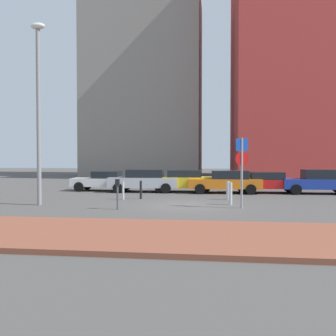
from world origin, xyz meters
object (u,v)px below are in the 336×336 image
(parked_car_orange, at_px, (226,181))
(parked_car_blue, at_px, (318,181))
(traffic_bollard_mid, at_px, (228,190))
(parking_meter, at_px, (117,190))
(traffic_bollard_edge, at_px, (123,191))
(parked_car_white, at_px, (104,181))
(traffic_bollard_near, at_px, (141,190))
(street_lamp, at_px, (38,101))
(parked_car_silver, at_px, (144,180))
(parked_car_yellow, at_px, (183,180))
(parked_car_red, at_px, (267,182))
(traffic_bollard_far, at_px, (230,194))
(parking_sign_post, at_px, (242,164))

(parked_car_orange, xyz_separation_m, parked_car_blue, (5.72, 0.24, 0.02))
(parked_car_blue, relative_size, traffic_bollard_mid, 4.31)
(parked_car_blue, xyz_separation_m, parking_meter, (-10.67, -8.27, 0.08))
(parked_car_orange, bearing_deg, traffic_bollard_edge, -142.16)
(parked_car_white, distance_m, traffic_bollard_near, 5.68)
(traffic_bollard_mid, bearing_deg, traffic_bollard_near, -178.03)
(street_lamp, bearing_deg, parked_car_silver, 62.89)
(parked_car_silver, bearing_deg, traffic_bollard_near, -81.40)
(parked_car_orange, height_order, parked_car_blue, parked_car_blue)
(street_lamp, bearing_deg, parked_car_yellow, 50.40)
(parked_car_white, distance_m, parked_car_red, 10.82)
(street_lamp, bearing_deg, parked_car_white, 83.98)
(parked_car_red, distance_m, traffic_bollard_far, 6.82)
(street_lamp, height_order, traffic_bollard_near, street_lamp)
(parked_car_orange, distance_m, parked_car_blue, 5.72)
(street_lamp, xyz_separation_m, traffic_bollard_edge, (3.40, 2.70, -4.47))
(parked_car_silver, distance_m, parked_car_red, 7.97)
(street_lamp, bearing_deg, parking_meter, -13.19)
(parked_car_yellow, relative_size, street_lamp, 0.51)
(parking_meter, height_order, traffic_bollard_far, parking_meter)
(parked_car_white, relative_size, parked_car_orange, 0.91)
(traffic_bollard_far, bearing_deg, parked_car_white, 141.84)
(parked_car_yellow, height_order, street_lamp, street_lamp)
(parked_car_white, xyz_separation_m, parked_car_silver, (2.86, -0.50, 0.08))
(parked_car_red, bearing_deg, parked_car_blue, -3.74)
(parked_car_white, height_order, parked_car_blue, parked_car_blue)
(parked_car_orange, relative_size, parking_meter, 3.47)
(parked_car_silver, height_order, parked_car_orange, parked_car_silver)
(parked_car_red, height_order, traffic_bollard_edge, parked_car_red)
(parked_car_red, relative_size, parking_meter, 3.42)
(traffic_bollard_near, relative_size, traffic_bollard_far, 0.93)
(parked_car_white, relative_size, parked_car_yellow, 0.97)
(parked_car_silver, distance_m, traffic_bollard_far, 8.03)
(traffic_bollard_near, bearing_deg, traffic_bollard_edge, -151.17)
(parking_sign_post, xyz_separation_m, traffic_bollard_mid, (-0.48, 3.23, -1.48))
(parked_car_yellow, xyz_separation_m, parked_car_blue, (8.52, -0.21, 0.01))
(street_lamp, bearing_deg, parked_car_blue, 26.37)
(parked_car_blue, height_order, traffic_bollard_near, parked_car_blue)
(parked_car_red, height_order, street_lamp, street_lamp)
(traffic_bollard_far, bearing_deg, parked_car_red, 67.67)
(parked_car_white, height_order, parking_sign_post, parking_sign_post)
(traffic_bollard_near, xyz_separation_m, traffic_bollard_mid, (4.73, 0.16, 0.00))
(parked_car_blue, height_order, traffic_bollard_far, parked_car_blue)
(parked_car_white, bearing_deg, parked_car_yellow, -1.56)
(parked_car_silver, bearing_deg, parked_car_yellow, 7.88)
(parked_car_red, xyz_separation_m, traffic_bollard_mid, (-2.63, -4.17, -0.21))
(traffic_bollard_near, bearing_deg, parked_car_red, 30.51)
(parked_car_orange, bearing_deg, parked_car_silver, 178.91)
(traffic_bollard_near, bearing_deg, traffic_bollard_mid, 1.97)
(traffic_bollard_edge, bearing_deg, street_lamp, -141.59)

